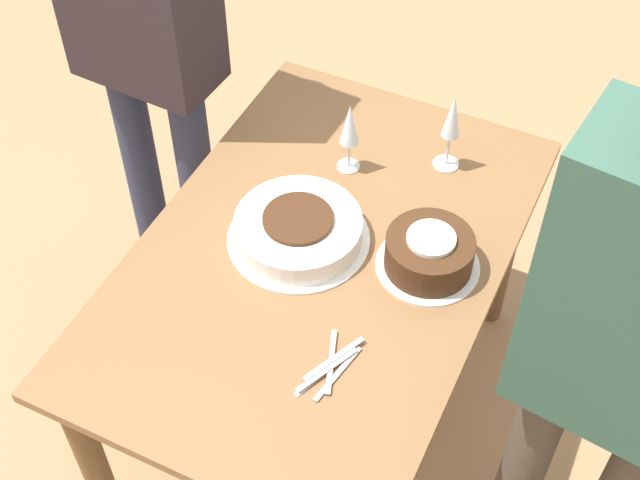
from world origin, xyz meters
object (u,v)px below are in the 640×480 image
Objects in this scene: wine_glass_near at (350,127)px; person_watching at (140,12)px; wine_glass_far at (452,120)px; cake_center_white at (298,230)px; cake_front_chocolate at (429,253)px; person_cutting at (632,345)px.

wine_glass_near is 0.13× the size of person_watching.
cake_center_white is at bearing 150.08° from wine_glass_far.
person_cutting is at bearing -116.30° from cake_front_chocolate.
wine_glass_near is 0.65m from person_watching.
person_watching reaches higher than cake_front_chocolate.
wine_glass_near is 0.93m from person_cutting.
wine_glass_far is (0.36, 0.08, 0.11)m from cake_front_chocolate.
person_cutting is at bearing -102.62° from cake_center_white.
wine_glass_near is 0.13× the size of person_cutting.
cake_center_white is 0.31m from wine_glass_near.
wine_glass_far is (0.41, -0.24, 0.12)m from cake_center_white.
person_cutting is (-0.18, -0.80, 0.23)m from cake_center_white.
person_cutting is 1.51m from person_watching.
person_watching is (0.02, 0.63, 0.15)m from wine_glass_near.
cake_center_white is at bearing -23.54° from person_watching.
person_cutting is (-0.24, -0.48, 0.22)m from cake_front_chocolate.
cake_center_white is 0.49m from wine_glass_far.
cake_front_chocolate is 1.01m from person_watching.
cake_front_chocolate is 0.15× the size of person_watching.
cake_center_white is at bearing 179.17° from wine_glass_near.
cake_center_white is at bearing 100.07° from cake_front_chocolate.
cake_front_chocolate is 1.08× the size of wine_glass_far.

